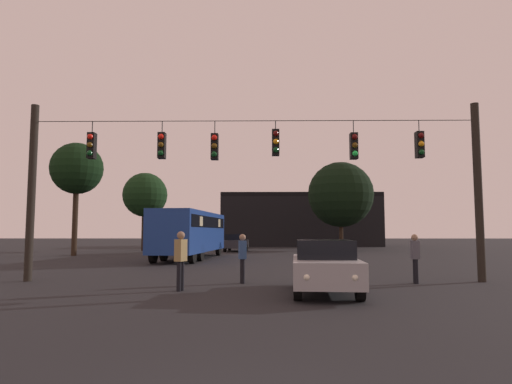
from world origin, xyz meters
name	(u,v)px	position (x,y,z in m)	size (l,w,h in m)	color
ground_plane	(257,259)	(0.00, 24.50, 0.00)	(168.00, 168.00, 0.00)	black
overhead_signal_span	(253,173)	(-0.01, 11.66, 3.85)	(16.35, 0.44, 6.40)	black
city_bus	(191,230)	(-4.30, 24.71, 1.87)	(3.37, 11.16, 3.00)	navy
car_near_right	(325,265)	(2.12, 8.78, 0.80)	(2.12, 4.44, 1.52)	#99999E
car_far_left	(236,242)	(-2.01, 35.75, 0.80)	(2.10, 4.43, 1.52)	#2D2D33
pedestrian_crossing_left	(415,256)	(5.54, 11.15, 0.95)	(0.27, 0.38, 1.67)	black
pedestrian_crossing_center	(242,255)	(-0.36, 11.12, 0.95)	(0.30, 0.40, 1.67)	black
pedestrian_crossing_right	(181,257)	(-2.13, 9.16, 1.01)	(0.36, 0.42, 1.77)	black
corner_building	(299,220)	(4.92, 51.14, 3.15)	(18.75, 8.96, 6.29)	black
tree_left_silhouette	(341,195)	(7.77, 37.92, 5.25)	(6.18, 6.18, 8.34)	#2D2116
tree_behind_building	(145,195)	(-10.61, 37.02, 5.13)	(4.11, 4.11, 7.23)	black
tree_right_far	(77,169)	(-13.42, 28.27, 6.37)	(3.81, 3.81, 8.32)	#2D2116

